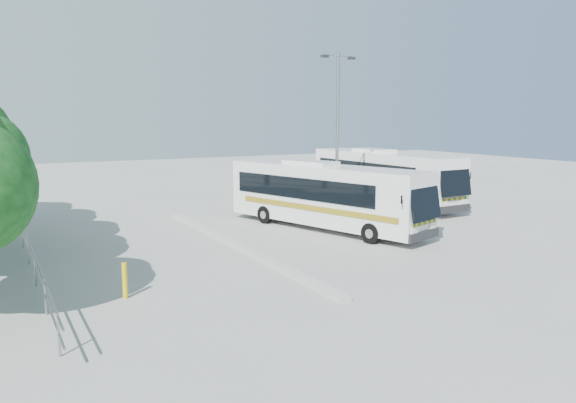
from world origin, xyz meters
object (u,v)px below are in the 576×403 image
coach_adjacent (384,176)px  lamppost (337,130)px  bollard (125,281)px  coach_main (325,194)px

coach_adjacent → lamppost: (-5.60, -3.31, 2.92)m
bollard → coach_adjacent: bearing=30.7°
coach_main → lamppost: bearing=23.6°
lamppost → coach_adjacent: bearing=25.0°
coach_adjacent → bollard: 20.74m
coach_adjacent → bollard: (-17.80, -10.57, -1.18)m
lamppost → bollard: bearing=-154.9°
coach_main → lamppost: lamppost is taller
coach_adjacent → lamppost: size_ratio=1.36×
coach_main → bollard: 12.25m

